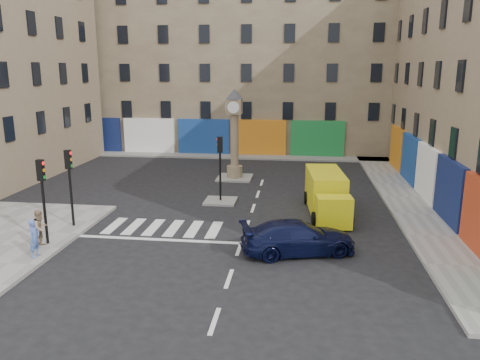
% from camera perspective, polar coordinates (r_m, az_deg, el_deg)
% --- Properties ---
extents(ground, '(120.00, 120.00, 0.00)m').
position_cam_1_polar(ground, '(19.41, -0.46, -9.44)').
color(ground, black).
rests_on(ground, ground).
extents(sidewalk_right, '(2.60, 30.00, 0.15)m').
position_cam_1_polar(sidewalk_right, '(29.39, 19.36, -2.07)').
color(sidewalk_right, gray).
rests_on(sidewalk_right, ground).
extents(sidewalk_far, '(32.00, 2.40, 0.15)m').
position_cam_1_polar(sidewalk_far, '(41.11, -1.86, 2.96)').
color(sidewalk_far, gray).
rests_on(sidewalk_far, ground).
extents(island_near, '(1.80, 1.80, 0.12)m').
position_cam_1_polar(island_near, '(27.15, -2.39, -2.58)').
color(island_near, gray).
rests_on(island_near, ground).
extents(island_far, '(2.40, 2.40, 0.12)m').
position_cam_1_polar(island_far, '(32.89, -0.66, 0.28)').
color(island_far, gray).
rests_on(island_far, ground).
extents(building_far, '(32.00, 10.00, 17.00)m').
position_cam_1_polar(building_far, '(46.18, -0.77, 14.62)').
color(building_far, '#8B7C5D').
rests_on(building_far, ground).
extents(traffic_light_left_near, '(0.28, 0.22, 3.70)m').
position_cam_1_polar(traffic_light_left_near, '(21.45, -22.95, -0.93)').
color(traffic_light_left_near, black).
rests_on(traffic_light_left_near, sidewalk_left).
extents(traffic_light_left_far, '(0.28, 0.22, 3.70)m').
position_cam_1_polar(traffic_light_left_far, '(23.49, -20.07, 0.51)').
color(traffic_light_left_far, black).
rests_on(traffic_light_left_far, sidewalk_left).
extents(traffic_light_island, '(0.28, 0.22, 3.70)m').
position_cam_1_polar(traffic_light_island, '(26.56, -2.44, 2.67)').
color(traffic_light_island, black).
rests_on(traffic_light_island, island_near).
extents(clock_pillar, '(1.20, 1.20, 6.10)m').
position_cam_1_polar(clock_pillar, '(32.27, -0.67, 6.32)').
color(clock_pillar, '#8A765A').
rests_on(clock_pillar, island_far).
extents(navy_sedan, '(5.13, 3.23, 1.39)m').
position_cam_1_polar(navy_sedan, '(19.77, 7.10, -6.96)').
color(navy_sedan, black).
rests_on(navy_sedan, ground).
extents(yellow_van, '(2.38, 5.98, 2.13)m').
position_cam_1_polar(yellow_van, '(25.35, 10.51, -1.62)').
color(yellow_van, yellow).
rests_on(yellow_van, ground).
extents(pedestrian_blue, '(0.40, 0.59, 1.56)m').
position_cam_1_polar(pedestrian_blue, '(20.59, -23.77, -6.50)').
color(pedestrian_blue, '#506DB7').
rests_on(pedestrian_blue, sidewalk_left).
extents(pedestrian_tan, '(0.79, 0.91, 1.62)m').
position_cam_1_polar(pedestrian_tan, '(21.62, -23.13, -5.42)').
color(pedestrian_tan, '#9C7F60').
rests_on(pedestrian_tan, sidewalk_left).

